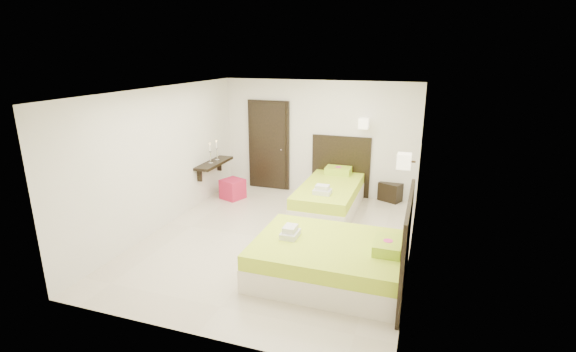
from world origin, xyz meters
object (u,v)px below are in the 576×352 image
(bed_single, at_px, (330,195))
(nightstand, at_px, (391,191))
(bed_double, at_px, (334,259))
(ottoman, at_px, (233,189))

(bed_single, distance_m, nightstand, 1.56)
(bed_single, bearing_deg, bed_double, -75.65)
(ottoman, bearing_deg, bed_double, -42.46)
(bed_double, bearing_deg, bed_single, 104.35)
(bed_single, height_order, ottoman, bed_single)
(bed_double, distance_m, ottoman, 3.98)
(bed_double, height_order, ottoman, bed_double)
(nightstand, bearing_deg, bed_double, -73.15)
(bed_single, distance_m, ottoman, 2.25)
(bed_single, xyz_separation_m, bed_double, (0.69, -2.69, -0.01))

